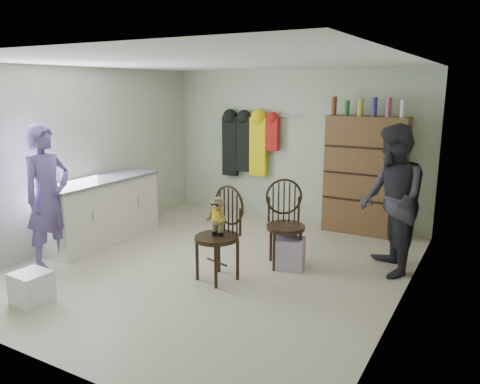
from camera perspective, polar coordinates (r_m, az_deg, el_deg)
The scene contains 11 objects.
ground_plane at distance 6.03m, azimuth -3.04°, elevation -8.94°, with size 5.00×5.00×0.00m, color beige.
room_walls at distance 6.10m, azimuth -0.52°, elevation 6.63°, with size 5.00×5.00×5.00m.
counter at distance 7.08m, azimuth -16.54°, elevation -2.15°, with size 0.64×1.86×0.94m.
plastic_tub at distance 5.46m, azimuth -24.05°, elevation -10.60°, with size 0.35×0.34×0.34m, color white.
chair_front at distance 5.43m, azimuth -2.43°, elevation -4.22°, with size 0.61×0.61×1.11m.
chair_far at distance 5.93m, azimuth 5.51°, elevation -3.39°, with size 0.67×0.67×1.09m.
striped_bag at distance 5.91m, azimuth 6.02°, elevation -7.45°, with size 0.37×0.29×0.39m, color pink.
person_left at distance 6.23m, azimuth -22.38°, elevation -0.58°, with size 0.65×0.43×1.79m, color #625093.
person_right at distance 5.83m, azimuth 18.01°, elevation -0.98°, with size 0.88×0.69×1.81m, color #2D2B33.
dresser at distance 7.36m, azimuth 15.00°, elevation 2.01°, with size 1.20×0.39×2.08m.
coat_rack at distance 8.14m, azimuth 0.95°, elevation 5.85°, with size 1.42×0.12×1.09m.
Camera 1 is at (3.03, -4.72, 2.23)m, focal length 35.00 mm.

